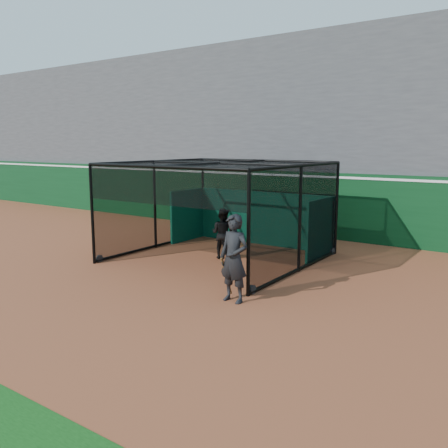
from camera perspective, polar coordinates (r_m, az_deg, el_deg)
The scene contains 6 objects.
ground at distance 12.33m, azimuth -8.78°, elevation -7.32°, with size 120.00×120.00×0.00m, color #984C2C.
outfield_wall at distance 19.01m, azimuth 9.04°, elevation 2.60°, with size 50.00×0.50×2.50m.
grandstand at distance 22.35m, azimuth 13.57°, elevation 11.68°, with size 50.00×7.85×8.95m.
batting_cage at distance 14.75m, azimuth -0.48°, elevation 1.51°, with size 5.56×5.51×2.98m.
batter at distance 14.86m, azimuth -0.15°, elevation -1.15°, with size 0.77×0.60×1.59m, color black.
on_deck_player at distance 10.73m, azimuth 1.20°, elevation -4.18°, with size 0.76×0.52×2.02m.
Camera 1 is at (8.18, -8.50, 3.56)m, focal length 38.00 mm.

